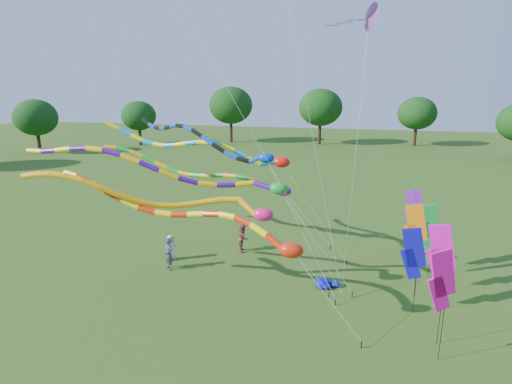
% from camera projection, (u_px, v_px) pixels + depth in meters
% --- Properties ---
extents(ground, '(160.00, 160.00, 0.00)m').
position_uv_depth(ground, '(277.00, 339.00, 17.70)').
color(ground, '#2A5015').
rests_on(ground, ground).
extents(tree_ring, '(111.95, 119.65, 9.58)m').
position_uv_depth(tree_ring, '(374.00, 205.00, 17.12)').
color(tree_ring, '#382314').
rests_on(tree_ring, ground).
extents(tube_kite_red, '(14.56, 2.91, 6.57)m').
position_uv_depth(tube_kite_red, '(201.00, 219.00, 19.15)').
color(tube_kite_red, black).
rests_on(tube_kite_red, ground).
extents(tube_kite_orange, '(14.37, 2.62, 6.82)m').
position_uv_depth(tube_kite_orange, '(176.00, 200.00, 20.34)').
color(tube_kite_orange, black).
rests_on(tube_kite_orange, ground).
extents(tube_kite_purple, '(16.15, 1.78, 7.97)m').
position_uv_depth(tube_kite_purple, '(178.00, 172.00, 20.49)').
color(tube_kite_purple, black).
rests_on(tube_kite_purple, ground).
extents(tube_kite_blue, '(12.58, 6.42, 8.60)m').
position_uv_depth(tube_kite_blue, '(209.00, 142.00, 23.10)').
color(tube_kite_blue, black).
rests_on(tube_kite_blue, ground).
extents(tube_kite_cyan, '(14.38, 1.13, 8.44)m').
position_uv_depth(tube_kite_cyan, '(215.00, 150.00, 24.44)').
color(tube_kite_cyan, black).
rests_on(tube_kite_cyan, ground).
extents(tube_kite_green, '(15.38, 1.61, 6.66)m').
position_uv_depth(tube_kite_green, '(214.00, 175.00, 27.83)').
color(tube_kite_green, black).
rests_on(tube_kite_green, ground).
extents(delta_kite_high_c, '(3.14, 5.33, 14.34)m').
position_uv_depth(delta_kite_high_c, '(369.00, 17.00, 21.52)').
color(delta_kite_high_c, black).
rests_on(delta_kite_high_c, ground).
extents(banner_pole_violet, '(1.15, 0.36, 4.79)m').
position_uv_depth(banner_pole_violet, '(414.00, 212.00, 22.99)').
color(banner_pole_violet, black).
rests_on(banner_pole_violet, ground).
extents(banner_pole_magenta_a, '(1.15, 0.30, 5.15)m').
position_uv_depth(banner_pole_magenta_a, '(441.00, 254.00, 16.50)').
color(banner_pole_magenta_a, black).
rests_on(banner_pole_magenta_a, ground).
extents(banner_pole_blue_a, '(1.16, 0.27, 4.15)m').
position_uv_depth(banner_pole_blue_a, '(413.00, 254.00, 19.06)').
color(banner_pole_blue_a, black).
rests_on(banner_pole_blue_a, ground).
extents(banner_pole_orange, '(1.16, 0.27, 4.74)m').
position_uv_depth(banner_pole_orange, '(415.00, 229.00, 20.52)').
color(banner_pole_orange, black).
rests_on(banner_pole_orange, ground).
extents(banner_pole_magenta_b, '(1.11, 0.51, 4.59)m').
position_uv_depth(banner_pole_magenta_b, '(442.00, 281.00, 15.51)').
color(banner_pole_magenta_b, black).
rests_on(banner_pole_magenta_b, ground).
extents(banner_pole_green, '(1.15, 0.35, 4.18)m').
position_uv_depth(banner_pole_green, '(429.00, 226.00, 22.50)').
color(banner_pole_green, black).
rests_on(banner_pole_green, ground).
extents(blue_nylon_heap, '(1.24, 1.10, 0.43)m').
position_uv_depth(blue_nylon_heap, '(324.00, 285.00, 21.99)').
color(blue_nylon_heap, '#0C119D').
rests_on(blue_nylon_heap, ground).
extents(person_a, '(0.88, 0.89, 1.55)m').
position_uv_depth(person_a, '(171.00, 248.00, 25.30)').
color(person_a, beige).
rests_on(person_a, ground).
extents(person_b, '(0.80, 0.76, 1.84)m').
position_uv_depth(person_b, '(168.00, 254.00, 24.02)').
color(person_b, '#3C4454').
rests_on(person_b, ground).
extents(person_c, '(0.80, 0.94, 1.70)m').
position_uv_depth(person_c, '(243.00, 238.00, 26.64)').
color(person_c, maroon).
rests_on(person_c, ground).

